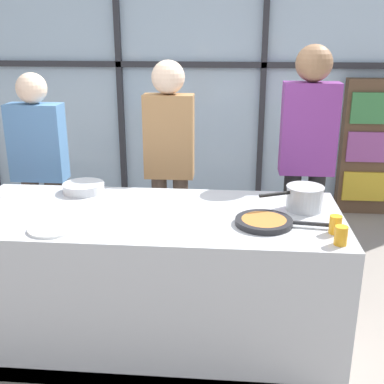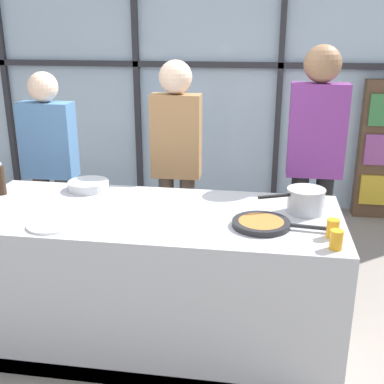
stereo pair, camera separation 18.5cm
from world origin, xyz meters
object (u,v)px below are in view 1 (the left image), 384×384
saucepan (304,197)px  mixing_bowl (84,187)px  spectator_center_right (307,151)px  frying_pan (265,222)px  spectator_far_left (40,165)px  white_plate (53,229)px  spectator_center_left (169,157)px  juice_glass_near (341,236)px  juice_glass_far (335,225)px

saucepan → mixing_bowl: saucepan is taller
spectator_center_right → frying_pan: spectator_center_right is taller
spectator_far_left → mixing_bowl: bearing=134.8°
spectator_far_left → saucepan: (1.89, -0.71, 0.04)m
spectator_far_left → saucepan: 2.02m
spectator_center_right → mixing_bowl: spectator_center_right is taller
spectator_center_right → mixing_bowl: bearing=18.4°
white_plate → mixing_bowl: (-0.02, 0.63, 0.03)m
spectator_far_left → spectator_center_left: bearing=-180.0°
spectator_center_left → mixing_bowl: spectator_center_left is taller
juice_glass_near → white_plate: bearing=177.8°
spectator_center_left → juice_glass_near: bearing=130.4°
spectator_center_left → white_plate: size_ratio=6.59×
saucepan → juice_glass_near: size_ratio=3.96×
saucepan → juice_glass_near: saucepan is taller
spectator_center_left → white_plate: 1.23m
white_plate → juice_glass_near: juice_glass_near is taller
frying_pan → juice_glass_far: 0.37m
spectator_far_left → spectator_center_right: (2.00, 0.00, 0.15)m
spectator_center_right → juice_glass_far: bearing=90.6°
spectator_far_left → frying_pan: spectator_far_left is taller
spectator_far_left → spectator_center_left: (1.00, 0.00, 0.09)m
frying_pan → juice_glass_near: bearing=-32.5°
spectator_far_left → mixing_bowl: (0.50, -0.50, -0.00)m
spectator_far_left → mixing_bowl: 0.70m
white_plate → mixing_bowl: mixing_bowl is taller
white_plate → juice_glass_near: (1.49, -0.06, 0.04)m
spectator_far_left → frying_pan: size_ratio=2.83×
spectator_center_left → white_plate: bearing=66.8°
frying_pan → juice_glass_near: (0.36, -0.23, 0.03)m
spectator_far_left → white_plate: (0.52, -1.13, -0.03)m
mixing_bowl → juice_glass_near: bearing=-24.4°
mixing_bowl → spectator_center_right: bearing=18.4°
spectator_center_left → juice_glass_far: 1.46m
spectator_center_left → juice_glass_near: (1.01, -1.19, -0.07)m
saucepan → mixing_bowl: size_ratio=1.43×
frying_pan → spectator_center_left: bearing=124.3°
spectator_center_right → juice_glass_far: (0.01, -1.05, -0.13)m
white_plate → juice_glass_far: 1.50m
spectator_center_right → mixing_bowl: size_ratio=6.70×
mixing_bowl → juice_glass_near: size_ratio=2.77×
spectator_center_right → mixing_bowl: 1.59m
mixing_bowl → juice_glass_far: size_ratio=2.77×
spectator_center_right → juice_glass_near: 1.19m
juice_glass_far → juice_glass_near: bearing=-90.0°
frying_pan → saucepan: size_ratio=1.47×
white_plate → juice_glass_far: size_ratio=2.64×
frying_pan → white_plate: bearing=-171.6°
spectator_center_left → saucepan: size_ratio=4.41×
saucepan → spectator_center_left: bearing=141.6°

